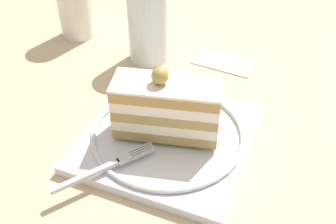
{
  "coord_description": "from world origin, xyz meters",
  "views": [
    {
      "loc": [
        -0.05,
        0.38,
        0.35
      ],
      "look_at": [
        0.02,
        0.02,
        0.05
      ],
      "focal_mm": 43.1,
      "sensor_mm": 36.0,
      "label": 1
    }
  ],
  "objects_px": {
    "fork": "(108,166)",
    "folded_napkin": "(224,62)",
    "drink_glass_far": "(148,29)",
    "dessert_plate": "(168,137)",
    "cake_slice": "(167,107)",
    "drink_glass_near": "(75,9)"
  },
  "relations": [
    {
      "from": "folded_napkin",
      "to": "drink_glass_far",
      "type": "bearing_deg",
      "value": 5.28
    },
    {
      "from": "drink_glass_near",
      "to": "drink_glass_far",
      "type": "xyz_separation_m",
      "value": [
        -0.14,
        0.05,
        0.0
      ]
    },
    {
      "from": "cake_slice",
      "to": "folded_napkin",
      "type": "relative_size",
      "value": 1.32
    },
    {
      "from": "dessert_plate",
      "to": "drink_glass_near",
      "type": "distance_m",
      "value": 0.32
    },
    {
      "from": "dessert_plate",
      "to": "drink_glass_near",
      "type": "relative_size",
      "value": 2.09
    },
    {
      "from": "cake_slice",
      "to": "folded_napkin",
      "type": "distance_m",
      "value": 0.21
    },
    {
      "from": "folded_napkin",
      "to": "fork",
      "type": "bearing_deg",
      "value": 68.66
    },
    {
      "from": "folded_napkin",
      "to": "dessert_plate",
      "type": "bearing_deg",
      "value": 75.19
    },
    {
      "from": "cake_slice",
      "to": "fork",
      "type": "relative_size",
      "value": 1.34
    },
    {
      "from": "fork",
      "to": "drink_glass_near",
      "type": "relative_size",
      "value": 0.86
    },
    {
      "from": "drink_glass_far",
      "to": "dessert_plate",
      "type": "bearing_deg",
      "value": 110.42
    },
    {
      "from": "dessert_plate",
      "to": "drink_glass_far",
      "type": "bearing_deg",
      "value": -69.58
    },
    {
      "from": "drink_glass_far",
      "to": "folded_napkin",
      "type": "height_order",
      "value": "drink_glass_far"
    },
    {
      "from": "drink_glass_far",
      "to": "folded_napkin",
      "type": "xyz_separation_m",
      "value": [
        -0.12,
        -0.01,
        -0.05
      ]
    },
    {
      "from": "dessert_plate",
      "to": "fork",
      "type": "xyz_separation_m",
      "value": [
        0.05,
        0.07,
        0.01
      ]
    },
    {
      "from": "fork",
      "to": "drink_glass_far",
      "type": "relative_size",
      "value": 0.81
    },
    {
      "from": "cake_slice",
      "to": "dessert_plate",
      "type": "bearing_deg",
      "value": 144.45
    },
    {
      "from": "fork",
      "to": "folded_napkin",
      "type": "distance_m",
      "value": 0.29
    },
    {
      "from": "cake_slice",
      "to": "fork",
      "type": "bearing_deg",
      "value": 55.22
    },
    {
      "from": "drink_glass_near",
      "to": "drink_glass_far",
      "type": "relative_size",
      "value": 0.94
    },
    {
      "from": "fork",
      "to": "drink_glass_near",
      "type": "xyz_separation_m",
      "value": [
        0.16,
        -0.31,
        0.03
      ]
    },
    {
      "from": "drink_glass_near",
      "to": "drink_glass_far",
      "type": "height_order",
      "value": "drink_glass_far"
    }
  ]
}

